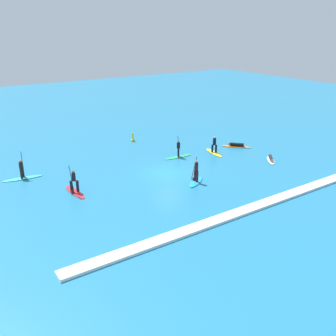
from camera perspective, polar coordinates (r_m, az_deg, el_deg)
name	(u,v)px	position (r m, az deg, el deg)	size (l,w,h in m)	color
ground_plane	(168,173)	(32.57, 0.00, -0.82)	(120.00, 120.00, 0.00)	#1E6B93
surfer_on_white_board	(271,159)	(36.94, 15.34, 1.31)	(2.03, 2.26, 0.39)	white
surfer_on_yellow_board	(214,149)	(37.93, 7.01, 2.87)	(1.21, 2.95, 1.75)	yellow
surfer_on_red_board	(75,187)	(29.57, -13.99, -2.85)	(0.87, 3.01, 2.37)	red
surfer_on_blue_board	(196,177)	(30.63, 4.27, -1.39)	(2.43, 1.91, 2.18)	#1E8CD1
surfer_on_green_board	(178,153)	(36.43, 1.59, 2.35)	(3.06, 0.76, 2.22)	#23B266
surfer_on_teal_board	(22,174)	(33.58, -21.22, -0.87)	(3.26, 1.02, 2.35)	#33C6CC
surfer_on_orange_board	(236,145)	(40.28, 10.32, 3.38)	(2.57, 2.70, 0.46)	orange
marker_buoy	(133,140)	(41.80, -5.34, 4.32)	(0.41, 0.41, 1.06)	yellow
wave_crest	(240,212)	(26.28, 10.93, -6.58)	(25.41, 0.90, 0.18)	white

